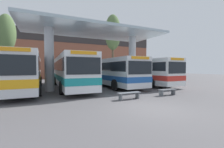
{
  "coord_description": "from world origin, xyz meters",
  "views": [
    {
      "loc": [
        -5.1,
        -6.02,
        2.04
      ],
      "look_at": [
        0.0,
        4.64,
        1.6
      ],
      "focal_mm": 24.0,
      "sensor_mm": 36.0,
      "label": 1
    }
  ],
  "objects_px": {
    "transit_bus_center_bay": "(70,71)",
    "poplar_tree_behind_left": "(113,33)",
    "transit_bus_far_right_bay": "(140,71)",
    "waiting_bench_mid_platform": "(129,94)",
    "poplar_tree_behind_right": "(6,34)",
    "transit_bus_left_bay": "(25,71)",
    "waiting_bench_near_pillar": "(167,91)",
    "parked_car_street": "(73,74)",
    "transit_bus_right_bay": "(111,71)"
  },
  "relations": [
    {
      "from": "transit_bus_center_bay",
      "to": "poplar_tree_behind_left",
      "type": "xyz_separation_m",
      "value": [
        8.66,
        7.72,
        6.41
      ]
    },
    {
      "from": "transit_bus_far_right_bay",
      "to": "waiting_bench_mid_platform",
      "type": "bearing_deg",
      "value": 48.8
    },
    {
      "from": "transit_bus_far_right_bay",
      "to": "poplar_tree_behind_right",
      "type": "bearing_deg",
      "value": -28.69
    },
    {
      "from": "transit_bus_left_bay",
      "to": "waiting_bench_near_pillar",
      "type": "bearing_deg",
      "value": 143.57
    },
    {
      "from": "transit_bus_far_right_bay",
      "to": "waiting_bench_mid_platform",
      "type": "height_order",
      "value": "transit_bus_far_right_bay"
    },
    {
      "from": "waiting_bench_near_pillar",
      "to": "poplar_tree_behind_right",
      "type": "relative_size",
      "value": 0.17
    },
    {
      "from": "waiting_bench_near_pillar",
      "to": "parked_car_street",
      "type": "relative_size",
      "value": 0.33
    },
    {
      "from": "transit_bus_right_bay",
      "to": "poplar_tree_behind_right",
      "type": "bearing_deg",
      "value": -37.07
    },
    {
      "from": "transit_bus_right_bay",
      "to": "poplar_tree_behind_right",
      "type": "height_order",
      "value": "poplar_tree_behind_right"
    },
    {
      "from": "transit_bus_right_bay",
      "to": "poplar_tree_behind_left",
      "type": "bearing_deg",
      "value": -118.37
    },
    {
      "from": "transit_bus_right_bay",
      "to": "transit_bus_center_bay",
      "type": "bearing_deg",
      "value": -3.83
    },
    {
      "from": "transit_bus_center_bay",
      "to": "waiting_bench_near_pillar",
      "type": "height_order",
      "value": "transit_bus_center_bay"
    },
    {
      "from": "waiting_bench_mid_platform",
      "to": "poplar_tree_behind_right",
      "type": "distance_m",
      "value": 19.12
    },
    {
      "from": "transit_bus_center_bay",
      "to": "transit_bus_left_bay",
      "type": "bearing_deg",
      "value": 1.83
    },
    {
      "from": "waiting_bench_near_pillar",
      "to": "poplar_tree_behind_right",
      "type": "height_order",
      "value": "poplar_tree_behind_right"
    },
    {
      "from": "transit_bus_right_bay",
      "to": "waiting_bench_mid_platform",
      "type": "relative_size",
      "value": 6.84
    },
    {
      "from": "waiting_bench_mid_platform",
      "to": "poplar_tree_behind_right",
      "type": "height_order",
      "value": "poplar_tree_behind_right"
    },
    {
      "from": "transit_bus_left_bay",
      "to": "waiting_bench_mid_platform",
      "type": "height_order",
      "value": "transit_bus_left_bay"
    },
    {
      "from": "waiting_bench_near_pillar",
      "to": "poplar_tree_behind_left",
      "type": "bearing_deg",
      "value": 79.67
    },
    {
      "from": "poplar_tree_behind_right",
      "to": "waiting_bench_near_pillar",
      "type": "bearing_deg",
      "value": -50.83
    },
    {
      "from": "transit_bus_right_bay",
      "to": "poplar_tree_behind_left",
      "type": "xyz_separation_m",
      "value": [
        4.11,
        7.95,
        6.5
      ]
    },
    {
      "from": "transit_bus_left_bay",
      "to": "transit_bus_far_right_bay",
      "type": "height_order",
      "value": "transit_bus_left_bay"
    },
    {
      "from": "poplar_tree_behind_left",
      "to": "parked_car_street",
      "type": "relative_size",
      "value": 2.45
    },
    {
      "from": "poplar_tree_behind_right",
      "to": "parked_car_street",
      "type": "distance_m",
      "value": 11.8
    },
    {
      "from": "waiting_bench_near_pillar",
      "to": "waiting_bench_mid_platform",
      "type": "height_order",
      "value": "same"
    },
    {
      "from": "transit_bus_right_bay",
      "to": "waiting_bench_mid_platform",
      "type": "xyz_separation_m",
      "value": [
        -2.08,
        -7.29,
        -1.38
      ]
    },
    {
      "from": "transit_bus_far_right_bay",
      "to": "waiting_bench_near_pillar",
      "type": "bearing_deg",
      "value": 68.03
    },
    {
      "from": "transit_bus_center_bay",
      "to": "poplar_tree_behind_left",
      "type": "bearing_deg",
      "value": -136.77
    },
    {
      "from": "transit_bus_center_bay",
      "to": "poplar_tree_behind_left",
      "type": "height_order",
      "value": "poplar_tree_behind_left"
    },
    {
      "from": "transit_bus_center_bay",
      "to": "waiting_bench_near_pillar",
      "type": "xyz_separation_m",
      "value": [
        5.88,
        -7.51,
        -1.47
      ]
    },
    {
      "from": "transit_bus_right_bay",
      "to": "poplar_tree_behind_left",
      "type": "height_order",
      "value": "poplar_tree_behind_left"
    },
    {
      "from": "transit_bus_far_right_bay",
      "to": "poplar_tree_behind_left",
      "type": "height_order",
      "value": "poplar_tree_behind_left"
    },
    {
      "from": "transit_bus_left_bay",
      "to": "transit_bus_center_bay",
      "type": "height_order",
      "value": "transit_bus_left_bay"
    },
    {
      "from": "transit_bus_left_bay",
      "to": "poplar_tree_behind_right",
      "type": "bearing_deg",
      "value": -70.88
    },
    {
      "from": "transit_bus_left_bay",
      "to": "poplar_tree_behind_left",
      "type": "height_order",
      "value": "poplar_tree_behind_left"
    },
    {
      "from": "transit_bus_center_bay",
      "to": "parked_car_street",
      "type": "xyz_separation_m",
      "value": [
        2.68,
        12.39,
        -0.75
      ]
    },
    {
      "from": "transit_bus_left_bay",
      "to": "waiting_bench_mid_platform",
      "type": "distance_m",
      "value": 10.05
    },
    {
      "from": "waiting_bench_mid_platform",
      "to": "parked_car_street",
      "type": "height_order",
      "value": "parked_car_street"
    },
    {
      "from": "transit_bus_right_bay",
      "to": "waiting_bench_near_pillar",
      "type": "height_order",
      "value": "transit_bus_right_bay"
    },
    {
      "from": "transit_bus_center_bay",
      "to": "transit_bus_far_right_bay",
      "type": "height_order",
      "value": "transit_bus_center_bay"
    },
    {
      "from": "transit_bus_center_bay",
      "to": "poplar_tree_behind_right",
      "type": "relative_size",
      "value": 1.34
    },
    {
      "from": "poplar_tree_behind_right",
      "to": "parked_car_street",
      "type": "bearing_deg",
      "value": 24.86
    },
    {
      "from": "waiting_bench_near_pillar",
      "to": "waiting_bench_mid_platform",
      "type": "distance_m",
      "value": 3.41
    },
    {
      "from": "transit_bus_center_bay",
      "to": "transit_bus_right_bay",
      "type": "height_order",
      "value": "transit_bus_center_bay"
    },
    {
      "from": "transit_bus_left_bay",
      "to": "transit_bus_center_bay",
      "type": "distance_m",
      "value": 4.06
    },
    {
      "from": "waiting_bench_mid_platform",
      "to": "transit_bus_left_bay",
      "type": "bearing_deg",
      "value": 131.11
    },
    {
      "from": "transit_bus_center_bay",
      "to": "waiting_bench_near_pillar",
      "type": "bearing_deg",
      "value": 129.57
    },
    {
      "from": "poplar_tree_behind_left",
      "to": "parked_car_street",
      "type": "bearing_deg",
      "value": 142.05
    },
    {
      "from": "parked_car_street",
      "to": "waiting_bench_near_pillar",
      "type": "bearing_deg",
      "value": -79.85
    },
    {
      "from": "transit_bus_far_right_bay",
      "to": "waiting_bench_near_pillar",
      "type": "relative_size",
      "value": 7.58
    }
  ]
}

